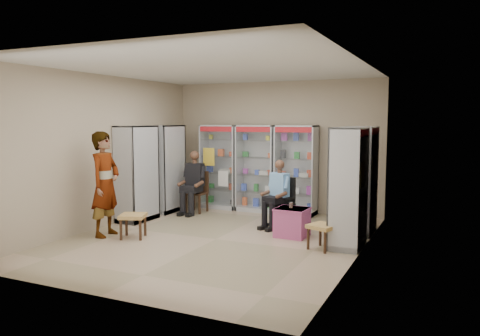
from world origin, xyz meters
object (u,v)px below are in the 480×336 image
at_px(pink_trunk, 292,222).
at_px(woven_stool_a, 323,237).
at_px(standing_man, 105,184).
at_px(office_chair, 281,202).
at_px(cabinet_back_left, 221,167).
at_px(wooden_chair, 196,192).
at_px(seated_shopkeeper, 280,196).
at_px(cabinet_back_right, 296,170).
at_px(woven_stool_b, 133,226).
at_px(cabinet_left_far, 166,169).
at_px(cabinet_back_mid, 257,168).
at_px(cabinet_right_far, 361,180).
at_px(cabinet_right_near, 348,188).
at_px(cabinet_left_near, 137,174).

height_order(pink_trunk, woven_stool_a, pink_trunk).
bearing_deg(standing_man, office_chair, -58.61).
xyz_separation_m(cabinet_back_left, wooden_chair, (-0.25, -0.73, -0.53)).
height_order(seated_shopkeeper, woven_stool_a, seated_shopkeeper).
bearing_deg(woven_stool_a, standing_man, -168.89).
height_order(cabinet_back_right, woven_stool_b, cabinet_back_right).
height_order(cabinet_back_right, cabinet_left_far, same).
bearing_deg(woven_stool_b, cabinet_back_mid, 72.24).
xyz_separation_m(wooden_chair, woven_stool_b, (0.15, -2.54, -0.25)).
distance_m(cabinet_back_mid, standing_man, 3.70).
height_order(cabinet_back_left, cabinet_back_mid, same).
bearing_deg(woven_stool_a, cabinet_back_left, 141.08).
bearing_deg(cabinet_left_far, seated_shopkeeper, 81.61).
height_order(seated_shopkeeper, standing_man, standing_man).
bearing_deg(cabinet_left_far, cabinet_right_far, 87.43).
height_order(cabinet_back_mid, office_chair, cabinet_back_mid).
height_order(cabinet_right_far, cabinet_left_far, same).
xyz_separation_m(cabinet_back_mid, cabinet_back_right, (0.95, 0.00, 0.00)).
bearing_deg(wooden_chair, seated_shopkeeper, -15.65).
bearing_deg(wooden_chair, cabinet_back_mid, 31.31).
xyz_separation_m(cabinet_back_right, seated_shopkeeper, (0.12, -1.36, -0.37)).
xyz_separation_m(cabinet_left_far, pink_trunk, (3.40, -1.04, -0.74)).
bearing_deg(woven_stool_a, cabinet_left_far, 158.17).
bearing_deg(wooden_chair, woven_stool_a, -28.25).
distance_m(office_chair, woven_stool_a, 1.76).
distance_m(wooden_chair, seated_shopkeeper, 2.36).
xyz_separation_m(cabinet_back_left, pink_trunk, (2.47, -1.97, -0.74)).
relative_size(seated_shopkeeper, woven_stool_a, 3.02).
distance_m(cabinet_back_right, standing_man, 4.20).
distance_m(cabinet_back_left, cabinet_back_right, 1.90).
distance_m(cabinet_right_near, seated_shopkeeper, 1.78).
bearing_deg(wooden_chair, cabinet_back_left, 71.10).
distance_m(cabinet_right_near, office_chair, 1.84).
bearing_deg(cabinet_left_near, woven_stool_a, 82.36).
distance_m(cabinet_right_far, cabinet_left_far, 4.46).
xyz_separation_m(cabinet_back_left, office_chair, (2.02, -1.31, -0.51)).
xyz_separation_m(wooden_chair, woven_stool_a, (3.45, -1.85, -0.26)).
xyz_separation_m(cabinet_back_right, cabinet_left_near, (-2.83, -2.03, 0.00)).
xyz_separation_m(cabinet_back_mid, wooden_chair, (-1.20, -0.73, -0.53)).
xyz_separation_m(cabinet_back_left, standing_man, (-0.65, -3.34, -0.04)).
relative_size(cabinet_right_far, wooden_chair, 2.13).
xyz_separation_m(office_chair, standing_man, (-2.67, -2.03, 0.46)).
bearing_deg(office_chair, woven_stool_a, -25.91).
distance_m(pink_trunk, woven_stool_b, 2.88).
distance_m(cabinet_back_mid, cabinet_left_near, 2.77).
relative_size(cabinet_right_far, standing_man, 1.05).
relative_size(cabinet_back_right, wooden_chair, 2.13).
bearing_deg(cabinet_right_near, cabinet_back_right, 36.16).
relative_size(cabinet_right_far, cabinet_right_near, 1.00).
relative_size(cabinet_right_far, woven_stool_a, 4.81).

